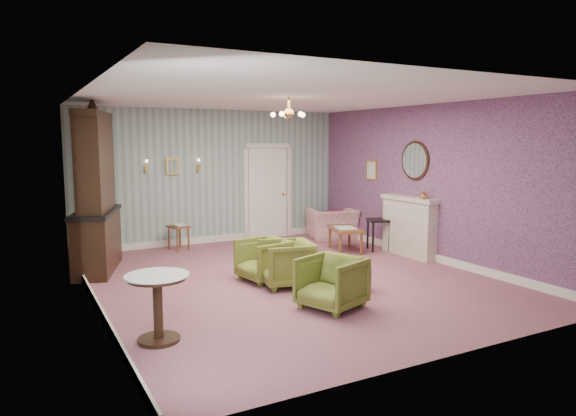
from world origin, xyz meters
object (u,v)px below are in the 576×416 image
olive_chair_c (264,258)px  side_table_black (379,235)px  dresser (95,188)px  fireplace (409,226)px  sofa_chintz (311,259)px  wingback_chair (332,218)px  pedestal_table (158,308)px  olive_chair_a (331,280)px  olive_chair_b (286,261)px  coffee_table (345,239)px

olive_chair_c → side_table_black: bearing=98.6°
dresser → fireplace: dresser is taller
sofa_chintz → fireplace: 2.75m
wingback_chair → side_table_black: size_ratio=1.62×
pedestal_table → olive_chair_a: bearing=1.7°
olive_chair_b → coffee_table: 2.79m
dresser → side_table_black: 5.50m
olive_chair_a → olive_chair_b: (-0.02, 1.23, 0.00)m
olive_chair_c → dresser: 3.15m
olive_chair_b → fireplace: 3.19m
pedestal_table → olive_chair_c: bearing=39.2°
olive_chair_c → wingback_chair: bearing=121.8°
olive_chair_b → wingback_chair: 4.11m
pedestal_table → wingback_chair: bearing=40.2°
coffee_table → side_table_black: side_table_black is taller
olive_chair_c → olive_chair_a: bearing=-2.8°
olive_chair_a → olive_chair_b: size_ratio=0.99×
coffee_table → fireplace: bearing=-46.5°
olive_chair_b → olive_chair_c: olive_chair_b is taller
side_table_black → wingback_chair: bearing=93.1°
pedestal_table → sofa_chintz: bearing=25.7°
wingback_chair → dresser: size_ratio=0.37×
dresser → fireplace: bearing=1.9°
olive_chair_c → side_table_black: (3.05, 0.98, -0.05)m
olive_chair_b → side_table_black: (2.88, 1.42, -0.06)m
olive_chair_c → olive_chair_b: bearing=11.6°
coffee_table → pedestal_table: pedestal_table is taller
olive_chair_a → olive_chair_c: bearing=165.9°
side_table_black → olive_chair_a: bearing=-137.1°
olive_chair_c → fireplace: size_ratio=0.53×
side_table_black → fireplace: bearing=-72.4°
olive_chair_a → olive_chair_b: bearing=160.4°
side_table_black → coffee_table: bearing=159.4°
wingback_chair → coffee_table: bearing=81.9°
dresser → coffee_table: dresser is taller
wingback_chair → side_table_black: (0.09, -1.59, -0.13)m
coffee_table → wingback_chair: bearing=67.2°
pedestal_table → fireplace: bearing=20.9°
olive_chair_a → dresser: (-2.44, 3.61, 1.05)m
pedestal_table → olive_chair_b: bearing=29.5°
wingback_chair → fireplace: (0.30, -2.26, 0.12)m
olive_chair_a → wingback_chair: (2.78, 4.25, 0.08)m
olive_chair_b → side_table_black: bearing=128.4°
wingback_chair → olive_chair_c: bearing=55.7°
olive_chair_a → wingback_chair: bearing=126.3°
olive_chair_b → olive_chair_c: (-0.17, 0.44, -0.02)m
fireplace → pedestal_table: 5.78m
side_table_black → sofa_chintz: bearing=-150.2°
sofa_chintz → fireplace: fireplace is taller
sofa_chintz → olive_chair_b: bearing=81.8°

